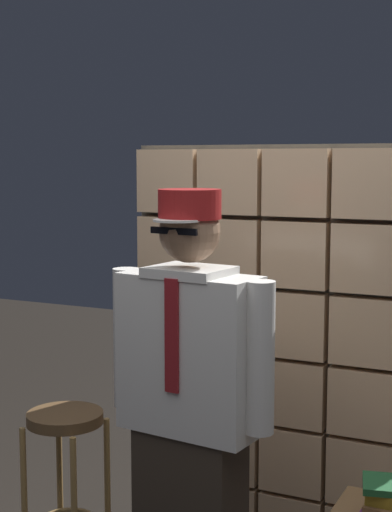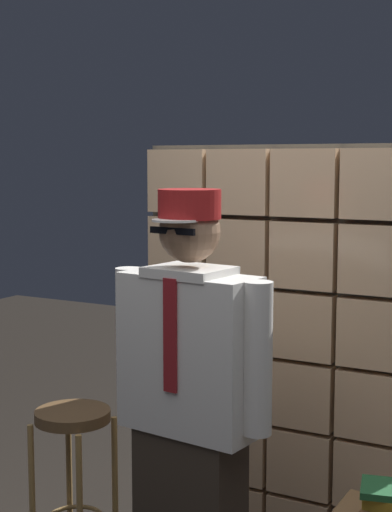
{
  "view_description": "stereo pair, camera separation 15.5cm",
  "coord_description": "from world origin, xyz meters",
  "views": [
    {
      "loc": [
        1.09,
        -2.09,
        1.84
      ],
      "look_at": [
        -0.13,
        0.45,
        1.49
      ],
      "focal_mm": 54.47,
      "sensor_mm": 36.0,
      "label": 1
    },
    {
      "loc": [
        1.22,
        -2.02,
        1.84
      ],
      "look_at": [
        -0.13,
        0.45,
        1.49
      ],
      "focal_mm": 54.47,
      "sensor_mm": 36.0,
      "label": 2
    }
  ],
  "objects": [
    {
      "name": "glass_block_wall",
      "position": [
        0.0,
        1.2,
        0.95
      ],
      "size": [
        1.61,
        0.1,
        1.93
      ],
      "color": "#E0B78C",
      "rests_on": "ground"
    },
    {
      "name": "bar_stool",
      "position": [
        -0.88,
        0.66,
        0.55
      ],
      "size": [
        0.34,
        0.34,
        0.73
      ],
      "color": "brown",
      "rests_on": "ground"
    },
    {
      "name": "standing_person",
      "position": [
        -0.15,
        0.43,
        0.91
      ],
      "size": [
        0.7,
        0.32,
        1.74
      ],
      "rotation": [
        0.0,
        0.0,
        -0.11
      ],
      "color": "#382D23",
      "rests_on": "ground"
    }
  ]
}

